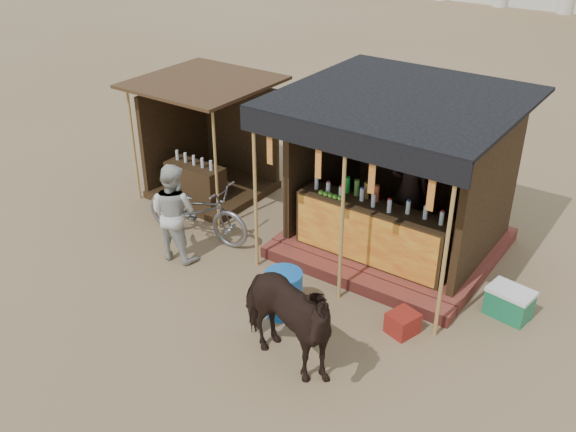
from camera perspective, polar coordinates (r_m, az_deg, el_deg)
The scene contains 9 objects.
ground at distance 9.55m, azimuth -5.61°, elevation -9.59°, with size 120.00×120.00×0.00m, color #846B4C.
main_stall at distance 10.95m, azimuth 9.66°, elevation 1.82°, with size 3.60×3.61×2.78m.
secondary_stall at distance 13.06m, azimuth -7.28°, elevation 5.68°, with size 2.40×2.40×2.38m.
cow at distance 8.32m, azimuth -0.41°, elevation -9.20°, with size 0.84×1.85×1.56m, color black.
motorbike at distance 11.46m, azimuth -8.09°, elevation 0.54°, with size 0.73×2.09×1.10m, color gray.
bystander at distance 10.79m, azimuth -10.15°, elevation 0.33°, with size 0.83×0.65×1.72m, color beige.
blue_barrel at distance 9.54m, azimuth -0.40°, elevation -6.86°, with size 0.57×0.57×0.70m, color blue.
red_crate at distance 9.42m, azimuth 10.15°, elevation -9.35°, with size 0.36×0.40×0.32m, color maroon.
cooler at distance 10.09m, azimuth 19.08°, elevation -7.28°, with size 0.70×0.53×0.46m.
Camera 1 is at (5.06, -5.58, 5.88)m, focal length 40.00 mm.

